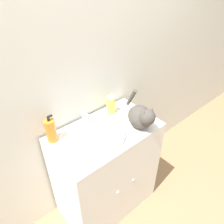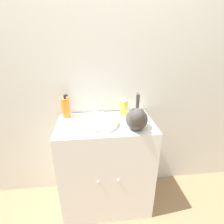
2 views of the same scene
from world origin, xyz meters
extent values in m
plane|color=#997551|center=(0.00, 0.00, 0.00)|extent=(8.00, 8.00, 0.00)
cube|color=silver|center=(0.00, 0.52, 1.25)|extent=(6.00, 0.05, 2.50)
cube|color=white|center=(0.00, 0.24, 0.46)|extent=(0.82, 0.48, 0.91)
sphere|color=silver|center=(-0.08, 0.00, 0.50)|extent=(0.02, 0.02, 0.02)
sphere|color=silver|center=(0.08, 0.00, 0.50)|extent=(0.02, 0.02, 0.02)
cylinder|color=white|center=(-0.08, 0.21, 0.93)|extent=(0.35, 0.35, 0.05)
cylinder|color=silver|center=(-0.08, 0.40, 0.97)|extent=(0.02, 0.02, 0.12)
cylinder|color=silver|center=(-0.08, 0.36, 1.03)|extent=(0.02, 0.09, 0.02)
cylinder|color=white|center=(-0.13, 0.40, 0.93)|extent=(0.03, 0.03, 0.03)
cylinder|color=white|center=(-0.02, 0.40, 0.93)|extent=(0.03, 0.03, 0.03)
ellipsoid|color=#47423D|center=(0.24, 0.12, 0.99)|extent=(0.22, 0.25, 0.16)
sphere|color=#47423D|center=(0.21, 0.03, 1.05)|extent=(0.14, 0.14, 0.11)
cone|color=#47423D|center=(0.18, 0.04, 1.10)|extent=(0.04, 0.04, 0.04)
cone|color=#47423D|center=(0.25, 0.03, 1.10)|extent=(0.04, 0.04, 0.04)
cylinder|color=#47423D|center=(0.27, 0.26, 1.08)|extent=(0.06, 0.13, 0.19)
cylinder|color=orange|center=(-0.34, 0.40, 1.00)|extent=(0.07, 0.07, 0.18)
cylinder|color=black|center=(-0.34, 0.40, 1.10)|extent=(0.02, 0.02, 0.03)
cylinder|color=black|center=(-0.33, 0.40, 1.12)|extent=(0.03, 0.02, 0.02)
cylinder|color=#EADB4C|center=(0.18, 0.39, 0.98)|extent=(0.07, 0.07, 0.14)
cone|color=white|center=(0.18, 0.39, 1.07)|extent=(0.07, 0.07, 0.04)
camera|label=1|loc=(-0.76, -0.72, 1.98)|focal=35.00mm
camera|label=2|loc=(-0.09, -1.09, 1.58)|focal=28.00mm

